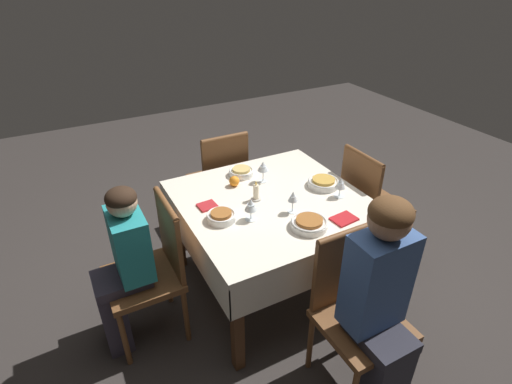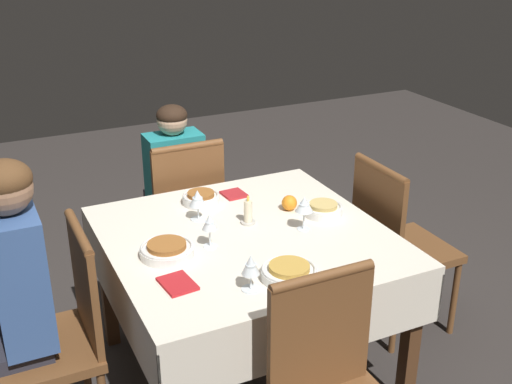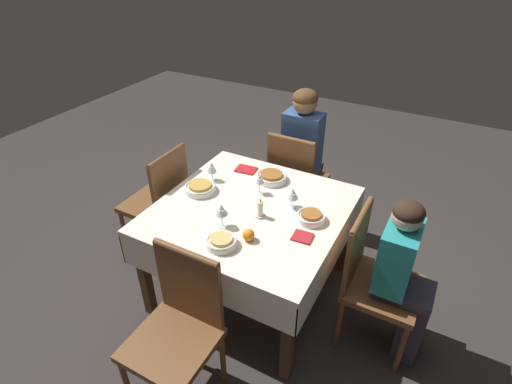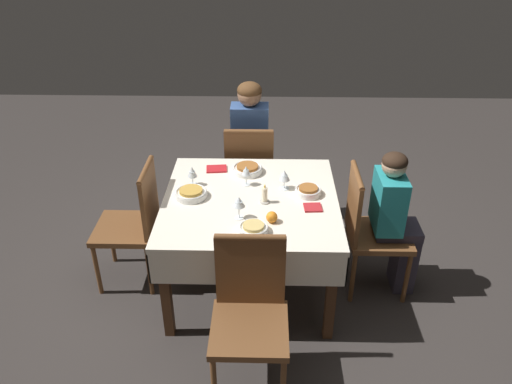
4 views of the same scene
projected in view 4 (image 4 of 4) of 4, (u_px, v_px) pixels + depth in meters
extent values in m
plane|color=#332D2B|center=(251.00, 282.00, 3.65)|extent=(8.00, 8.00, 0.00)
cube|color=silver|center=(250.00, 200.00, 3.30)|extent=(1.15, 1.15, 0.04)
cube|color=silver|center=(247.00, 270.00, 2.87)|extent=(1.15, 0.01, 0.21)
cube|color=silver|center=(253.00, 176.00, 3.86)|extent=(1.15, 0.01, 0.21)
cube|color=silver|center=(166.00, 215.00, 3.37)|extent=(0.01, 1.15, 0.21)
cube|color=silver|center=(335.00, 217.00, 3.35)|extent=(0.01, 1.15, 0.21)
cube|color=#4C2D19|center=(166.00, 293.00, 3.05)|extent=(0.06, 0.06, 0.69)
cube|color=#4C2D19|center=(331.00, 295.00, 3.03)|extent=(0.06, 0.06, 0.69)
cube|color=#4C2D19|center=(189.00, 205.00, 3.93)|extent=(0.06, 0.06, 0.69)
cube|color=#4C2D19|center=(317.00, 207.00, 3.91)|extent=(0.06, 0.06, 0.69)
cube|color=brown|center=(250.00, 174.00, 4.20)|extent=(0.42, 0.42, 0.04)
cube|color=brown|center=(249.00, 158.00, 3.91)|extent=(0.38, 0.03, 0.45)
cylinder|color=brown|center=(249.00, 132.00, 3.80)|extent=(0.38, 0.04, 0.04)
cylinder|color=brown|center=(271.00, 186.00, 4.47)|extent=(0.03, 0.03, 0.41)
cylinder|color=brown|center=(230.00, 186.00, 4.47)|extent=(0.03, 0.03, 0.41)
cylinder|color=brown|center=(271.00, 208.00, 4.15)|extent=(0.03, 0.03, 0.41)
cylinder|color=brown|center=(228.00, 207.00, 4.16)|extent=(0.03, 0.03, 0.41)
cube|color=brown|center=(379.00, 235.00, 3.43)|extent=(0.42, 0.42, 0.04)
cube|color=brown|center=(354.00, 205.00, 3.31)|extent=(0.03, 0.38, 0.45)
cylinder|color=brown|center=(358.00, 175.00, 3.19)|extent=(0.04, 0.38, 0.04)
cylinder|color=brown|center=(407.00, 278.00, 3.38)|extent=(0.03, 0.03, 0.41)
cylinder|color=brown|center=(395.00, 246.00, 3.69)|extent=(0.03, 0.03, 0.41)
cylinder|color=brown|center=(353.00, 278.00, 3.39)|extent=(0.03, 0.03, 0.41)
cylinder|color=brown|center=(346.00, 245.00, 3.70)|extent=(0.03, 0.03, 0.41)
cube|color=brown|center=(125.00, 229.00, 3.50)|extent=(0.42, 0.42, 0.04)
cube|color=brown|center=(149.00, 199.00, 3.37)|extent=(0.03, 0.38, 0.45)
cylinder|color=brown|center=(145.00, 170.00, 3.26)|extent=(0.04, 0.38, 0.04)
cylinder|color=brown|center=(111.00, 239.00, 3.77)|extent=(0.03, 0.03, 0.41)
cylinder|color=brown|center=(97.00, 270.00, 3.46)|extent=(0.03, 0.03, 0.41)
cylinder|color=brown|center=(159.00, 240.00, 3.76)|extent=(0.03, 0.03, 0.41)
cylinder|color=brown|center=(149.00, 271.00, 3.45)|extent=(0.03, 0.03, 0.41)
cube|color=brown|center=(249.00, 329.00, 2.68)|extent=(0.42, 0.42, 0.04)
cube|color=brown|center=(250.00, 271.00, 2.72)|extent=(0.38, 0.03, 0.45)
cylinder|color=brown|center=(250.00, 237.00, 2.61)|extent=(0.38, 0.04, 0.04)
cylinder|color=brown|center=(220.00, 333.00, 2.95)|extent=(0.03, 0.03, 0.41)
cylinder|color=brown|center=(282.00, 334.00, 2.94)|extent=(0.03, 0.03, 0.41)
cube|color=#282833|center=(251.00, 183.00, 4.48)|extent=(0.22, 0.14, 0.45)
cube|color=#282833|center=(250.00, 162.00, 4.27)|extent=(0.24, 0.31, 0.06)
cube|color=#38568E|center=(250.00, 135.00, 4.06)|extent=(0.30, 0.18, 0.51)
sphere|color=#9E7051|center=(250.00, 94.00, 3.88)|extent=(0.19, 0.19, 0.19)
ellipsoid|color=brown|center=(249.00, 90.00, 3.86)|extent=(0.19, 0.19, 0.13)
cube|color=#383342|center=(404.00, 259.00, 3.53)|extent=(0.14, 0.22, 0.45)
cube|color=#383342|center=(397.00, 229.00, 3.40)|extent=(0.31, 0.24, 0.06)
cube|color=teal|center=(389.00, 201.00, 3.29)|extent=(0.18, 0.30, 0.39)
sphere|color=#D6A884|center=(394.00, 165.00, 3.15)|extent=(0.16, 0.16, 0.16)
ellipsoid|color=black|center=(395.00, 161.00, 3.14)|extent=(0.16, 0.16, 0.11)
cylinder|color=white|center=(247.00, 170.00, 3.59)|extent=(0.21, 0.21, 0.04)
torus|color=white|center=(247.00, 167.00, 3.58)|extent=(0.21, 0.21, 0.01)
cylinder|color=#995B28|center=(247.00, 167.00, 3.58)|extent=(0.15, 0.15, 0.02)
cylinder|color=white|center=(246.00, 184.00, 3.44)|extent=(0.06, 0.06, 0.00)
cylinder|color=white|center=(246.00, 179.00, 3.42)|extent=(0.01, 0.01, 0.08)
cone|color=white|center=(246.00, 170.00, 3.39)|extent=(0.06, 0.06, 0.06)
cylinder|color=white|center=(246.00, 172.00, 3.39)|extent=(0.04, 0.04, 0.03)
cylinder|color=white|center=(308.00, 192.00, 3.32)|extent=(0.17, 0.17, 0.04)
torus|color=white|center=(308.00, 189.00, 3.31)|extent=(0.17, 0.17, 0.01)
cylinder|color=#995B28|center=(308.00, 188.00, 3.31)|extent=(0.13, 0.13, 0.02)
cylinder|color=white|center=(284.00, 188.00, 3.40)|extent=(0.07, 0.07, 0.00)
cylinder|color=white|center=(284.00, 184.00, 3.38)|extent=(0.01, 0.01, 0.06)
cone|color=white|center=(284.00, 175.00, 3.35)|extent=(0.07, 0.07, 0.07)
cylinder|color=white|center=(284.00, 177.00, 3.35)|extent=(0.04, 0.04, 0.03)
cylinder|color=white|center=(191.00, 194.00, 3.30)|extent=(0.21, 0.21, 0.04)
torus|color=white|center=(191.00, 192.00, 3.28)|extent=(0.21, 0.21, 0.01)
cylinder|color=gold|center=(191.00, 191.00, 3.28)|extent=(0.15, 0.15, 0.02)
cylinder|color=white|center=(193.00, 184.00, 3.44)|extent=(0.07, 0.07, 0.00)
cylinder|color=white|center=(193.00, 180.00, 3.43)|extent=(0.01, 0.01, 0.06)
cone|color=white|center=(192.00, 172.00, 3.39)|extent=(0.07, 0.07, 0.08)
cylinder|color=white|center=(192.00, 174.00, 3.40)|extent=(0.04, 0.04, 0.03)
cylinder|color=white|center=(253.00, 230.00, 2.94)|extent=(0.18, 0.18, 0.04)
torus|color=white|center=(253.00, 227.00, 2.93)|extent=(0.17, 0.17, 0.01)
cylinder|color=tan|center=(253.00, 226.00, 2.93)|extent=(0.13, 0.13, 0.02)
cylinder|color=white|center=(239.00, 218.00, 3.08)|extent=(0.06, 0.06, 0.00)
cylinder|color=white|center=(239.00, 212.00, 3.06)|extent=(0.01, 0.01, 0.08)
cone|color=white|center=(239.00, 202.00, 3.02)|extent=(0.08, 0.08, 0.07)
cylinder|color=white|center=(239.00, 203.00, 3.03)|extent=(0.05, 0.05, 0.03)
cylinder|color=beige|center=(265.00, 202.00, 3.24)|extent=(0.07, 0.07, 0.01)
cylinder|color=beige|center=(265.00, 195.00, 3.21)|extent=(0.04, 0.04, 0.10)
ellipsoid|color=#F9C64C|center=(265.00, 186.00, 3.18)|extent=(0.01, 0.01, 0.03)
sphere|color=orange|center=(272.00, 217.00, 3.03)|extent=(0.07, 0.07, 0.07)
cube|color=red|center=(217.00, 169.00, 3.63)|extent=(0.16, 0.12, 0.01)
cube|color=#AD2328|center=(313.00, 208.00, 3.18)|extent=(0.12, 0.11, 0.01)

